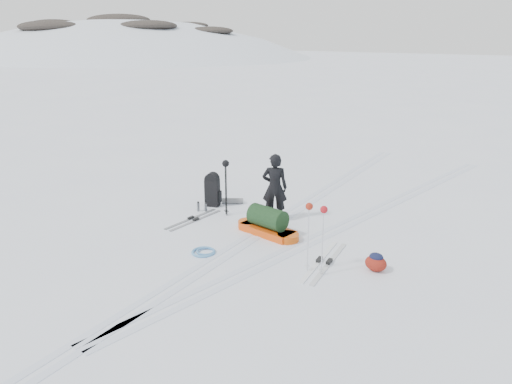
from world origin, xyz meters
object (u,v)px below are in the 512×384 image
at_px(ski_poles_black, 226,170).
at_px(pulk_sled, 268,224).
at_px(skier, 275,187).
at_px(expedition_rucksack, 215,190).

bearing_deg(ski_poles_black, pulk_sled, -34.44).
distance_m(skier, pulk_sled, 1.04).
height_order(skier, pulk_sled, skier).
bearing_deg(skier, expedition_rucksack, -28.58).
bearing_deg(skier, ski_poles_black, -9.85).
bearing_deg(ski_poles_black, skier, 0.31).
relative_size(pulk_sled, expedition_rucksack, 1.91).
bearing_deg(skier, pulk_sled, 84.68).
xyz_separation_m(skier, pulk_sled, (0.35, -0.80, -0.56)).
relative_size(skier, expedition_rucksack, 1.84).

